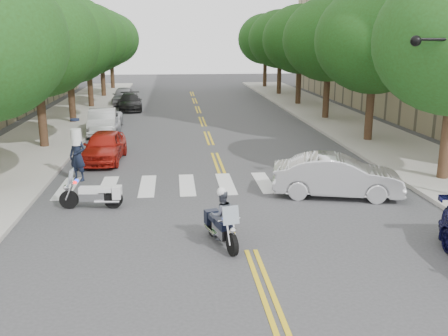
{
  "coord_description": "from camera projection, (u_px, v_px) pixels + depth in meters",
  "views": [
    {
      "loc": [
        -2.02,
        -12.51,
        5.63
      ],
      "look_at": [
        -0.33,
        4.04,
        1.3
      ],
      "focal_mm": 40.0,
      "sensor_mm": 36.0,
      "label": 1
    }
  ],
  "objects": [
    {
      "name": "ground",
      "position": [
        251.0,
        250.0,
        13.66
      ],
      "size": [
        140.0,
        140.0,
        0.0
      ],
      "primitive_type": "plane",
      "color": "#38383A",
      "rests_on": "ground"
    },
    {
      "name": "sidewalk_left",
      "position": [
        63.0,
        123.0,
        33.88
      ],
      "size": [
        5.0,
        60.0,
        0.15
      ],
      "primitive_type": "cube",
      "color": "#9E9991",
      "rests_on": "ground"
    },
    {
      "name": "sidewalk_right",
      "position": [
        335.0,
        118.0,
        35.76
      ],
      "size": [
        5.0,
        60.0,
        0.15
      ],
      "primitive_type": "cube",
      "color": "#9E9991",
      "rests_on": "ground"
    },
    {
      "name": "tree_l_1",
      "position": [
        35.0,
        40.0,
        24.87
      ],
      "size": [
        6.4,
        6.4,
        8.45
      ],
      "color": "#382316",
      "rests_on": "ground"
    },
    {
      "name": "tree_l_2",
      "position": [
        67.0,
        40.0,
        32.57
      ],
      "size": [
        6.4,
        6.4,
        8.45
      ],
      "color": "#382316",
      "rests_on": "ground"
    },
    {
      "name": "tree_l_3",
      "position": [
        87.0,
        39.0,
        40.27
      ],
      "size": [
        6.4,
        6.4,
        8.45
      ],
      "color": "#382316",
      "rests_on": "ground"
    },
    {
      "name": "tree_l_4",
      "position": [
        101.0,
        39.0,
        47.97
      ],
      "size": [
        6.4,
        6.4,
        8.45
      ],
      "color": "#382316",
      "rests_on": "ground"
    },
    {
      "name": "tree_l_5",
      "position": [
        110.0,
        39.0,
        55.67
      ],
      "size": [
        6.4,
        6.4,
        8.45
      ],
      "color": "#382316",
      "rests_on": "ground"
    },
    {
      "name": "tree_r_1",
      "position": [
        375.0,
        40.0,
        26.61
      ],
      "size": [
        6.4,
        6.4,
        8.45
      ],
      "color": "#382316",
      "rests_on": "ground"
    },
    {
      "name": "tree_r_2",
      "position": [
        329.0,
        40.0,
        34.31
      ],
      "size": [
        6.4,
        6.4,
        8.45
      ],
      "color": "#382316",
      "rests_on": "ground"
    },
    {
      "name": "tree_r_3",
      "position": [
        300.0,
        39.0,
        42.01
      ],
      "size": [
        6.4,
        6.4,
        8.45
      ],
      "color": "#382316",
      "rests_on": "ground"
    },
    {
      "name": "tree_r_4",
      "position": [
        280.0,
        39.0,
        49.71
      ],
      "size": [
        6.4,
        6.4,
        8.45
      ],
      "color": "#382316",
      "rests_on": "ground"
    },
    {
      "name": "tree_r_5",
      "position": [
        266.0,
        39.0,
        57.41
      ],
      "size": [
        6.4,
        6.4,
        8.45
      ],
      "color": "#382316",
      "rests_on": "ground"
    },
    {
      "name": "motorcycle_police",
      "position": [
        221.0,
        219.0,
        13.91
      ],
      "size": [
        0.87,
        2.04,
        1.69
      ],
      "rotation": [
        0.0,
        0.0,
        3.41
      ],
      "color": "black",
      "rests_on": "ground"
    },
    {
      "name": "motorcycle_parked",
      "position": [
        97.0,
        195.0,
        16.94
      ],
      "size": [
        2.14,
        0.55,
        1.38
      ],
      "rotation": [
        0.0,
        0.0,
        1.51
      ],
      "color": "black",
      "rests_on": "ground"
    },
    {
      "name": "officer_standing",
      "position": [
        78.0,
        156.0,
        20.16
      ],
      "size": [
        0.89,
        0.8,
        2.05
      ],
      "primitive_type": "imported",
      "rotation": [
        0.0,
        0.0,
        -0.52
      ],
      "color": "black",
      "rests_on": "ground"
    },
    {
      "name": "convertible",
      "position": [
        337.0,
        176.0,
        18.18
      ],
      "size": [
        4.9,
        2.68,
        1.53
      ],
      "primitive_type": "imported",
      "rotation": [
        0.0,
        0.0,
        1.33
      ],
      "color": "silver",
      "rests_on": "ground"
    },
    {
      "name": "parked_car_a",
      "position": [
        104.0,
        146.0,
        23.41
      ],
      "size": [
        1.94,
        4.31,
        1.44
      ],
      "primitive_type": "imported",
      "rotation": [
        0.0,
        0.0,
        -0.06
      ],
      "color": "#AE1B12",
      "rests_on": "ground"
    },
    {
      "name": "parked_car_b",
      "position": [
        102.0,
        122.0,
        30.18
      ],
      "size": [
        1.94,
        4.64,
        1.49
      ],
      "primitive_type": "imported",
      "rotation": [
        0.0,
        0.0,
        0.08
      ],
      "color": "#BEBEBE",
      "rests_on": "ground"
    },
    {
      "name": "parked_car_c",
      "position": [
        106.0,
        120.0,
        31.66
      ],
      "size": [
        2.2,
        4.42,
        1.2
      ],
      "primitive_type": "imported",
      "rotation": [
        0.0,
        0.0,
        0.05
      ],
      "color": "#B2B3BA",
      "rests_on": "ground"
    },
    {
      "name": "parked_car_d",
      "position": [
        130.0,
        102.0,
        40.25
      ],
      "size": [
        2.2,
        4.66,
        1.31
      ],
      "primitive_type": "imported",
      "rotation": [
        0.0,
        0.0,
        0.08
      ],
      "color": "black",
      "rests_on": "ground"
    },
    {
      "name": "parked_car_e",
      "position": [
        124.0,
        96.0,
        43.7
      ],
      "size": [
        1.82,
        4.46,
        1.52
      ],
      "primitive_type": "imported",
      "rotation": [
        0.0,
        0.0,
        -0.01
      ],
      "color": "gray",
      "rests_on": "ground"
    }
  ]
}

